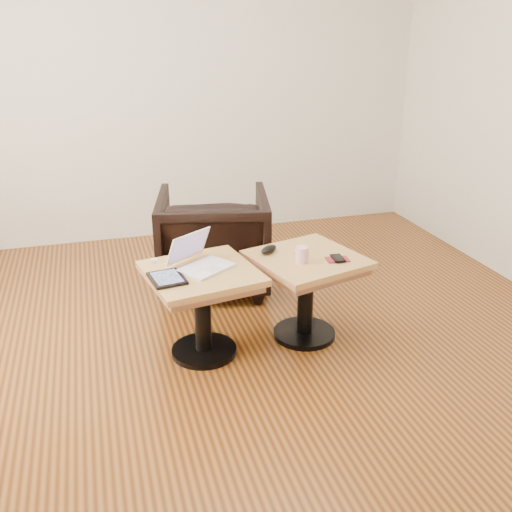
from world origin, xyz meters
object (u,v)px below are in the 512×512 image
object	(u,v)px
side_table_left	(202,292)
armchair	(214,240)
laptop	(200,261)
side_table_right	(306,277)
striped_cup	(302,255)

from	to	relation	value
side_table_left	armchair	world-z (taller)	armchair
side_table_left	laptop	xyz separation A→B (m)	(0.01, 0.04, 0.18)
side_table_left	armchair	bearing A→B (deg)	63.42
side_table_right	armchair	distance (m)	0.98
striped_cup	laptop	bearing A→B (deg)	170.68
striped_cup	side_table_right	bearing A→B (deg)	50.09
laptop	striped_cup	bearing A→B (deg)	-43.50
side_table_left	striped_cup	bearing A→B (deg)	-15.15
laptop	armchair	distance (m)	0.95
side_table_right	laptop	xyz separation A→B (m)	(-0.65, 0.02, 0.18)
side_table_right	laptop	world-z (taller)	laptop
side_table_right	striped_cup	distance (m)	0.21
side_table_left	armchair	size ratio (longest dim) A/B	0.86
side_table_right	striped_cup	bearing A→B (deg)	-145.40
laptop	striped_cup	world-z (taller)	laptop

